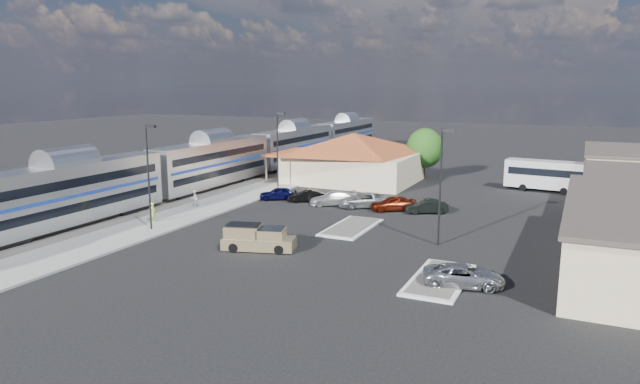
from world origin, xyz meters
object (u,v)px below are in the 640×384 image
at_px(station_depot, 353,157).
at_px(pickup_truck, 259,239).
at_px(coach_bus, 556,175).
at_px(suv, 464,276).

bearing_deg(station_depot, pickup_truck, -81.38).
bearing_deg(coach_bus, suv, -179.05).
bearing_deg(pickup_truck, suv, -111.94).
distance_m(station_depot, pickup_truck, 31.41).
bearing_deg(suv, coach_bus, -20.18).
bearing_deg(station_depot, coach_bus, 7.41).
xyz_separation_m(pickup_truck, coach_bus, (18.92, 34.05, 1.16)).
relative_size(station_depot, coach_bus, 1.63).
bearing_deg(coach_bus, station_depot, 103.94).
relative_size(station_depot, suv, 3.70).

